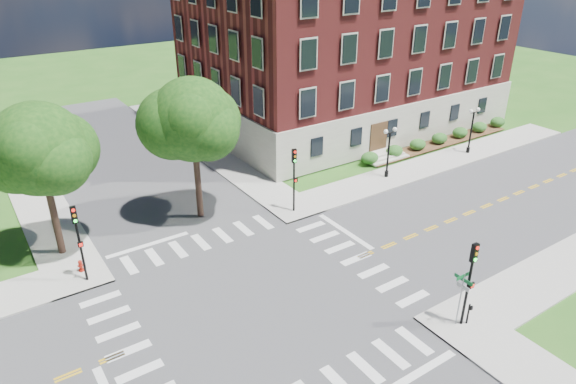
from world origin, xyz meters
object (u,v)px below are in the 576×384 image
fire_hydrant (81,266)px  traffic_signal_se (471,274)px  push_button_post (469,313)px  twin_lamp_east (472,128)px  traffic_signal_ne (294,172)px  traffic_signal_nw (78,234)px  street_sign_pole (462,289)px  twin_lamp_west (389,150)px

fire_hydrant → traffic_signal_se: bearing=-46.3°
push_button_post → fire_hydrant: 22.05m
twin_lamp_east → fire_hydrant: size_ratio=5.64×
traffic_signal_ne → traffic_signal_nw: size_ratio=1.00×
traffic_signal_se → street_sign_pole: traffic_signal_se is taller
street_sign_pole → fire_hydrant: bearing=133.5°
twin_lamp_east → traffic_signal_se: bearing=-142.0°
traffic_signal_nw → twin_lamp_east: 34.82m
push_button_post → traffic_signal_se: bearing=149.4°
traffic_signal_nw → twin_lamp_west: 24.70m
traffic_signal_nw → fire_hydrant: 2.94m
traffic_signal_se → twin_lamp_east: size_ratio=1.13×
traffic_signal_se → twin_lamp_east: bearing=38.0°
twin_lamp_west → traffic_signal_nw: bearing=-177.6°
traffic_signal_se → push_button_post: size_ratio=4.00×
twin_lamp_east → street_sign_pole: bearing=-142.6°
twin_lamp_east → fire_hydrant: twin_lamp_east is taller
traffic_signal_ne → traffic_signal_nw: 14.82m
traffic_signal_nw → twin_lamp_east: (34.81, 0.83, -0.66)m
twin_lamp_east → street_sign_pole: twin_lamp_east is taller
traffic_signal_nw → traffic_signal_ne: bearing=1.4°
push_button_post → fire_hydrant: size_ratio=1.60×
traffic_signal_ne → twin_lamp_east: bearing=1.4°
traffic_signal_ne → street_sign_pole: bearing=-90.2°
twin_lamp_west → push_button_post: 18.49m
fire_hydrant → twin_lamp_east: bearing=-0.5°
twin_lamp_west → push_button_post: bearing=-120.7°
traffic_signal_ne → twin_lamp_east: (19.99, 0.48, -0.66)m
traffic_signal_nw → twin_lamp_east: traffic_signal_nw is taller
traffic_signal_ne → push_button_post: bearing=-88.3°
traffic_signal_ne → traffic_signal_nw: (-14.82, -0.35, 0.00)m
push_button_post → twin_lamp_east: bearing=38.6°
street_sign_pole → fire_hydrant: 21.57m
traffic_signal_se → twin_lamp_east: (19.80, 15.46, -0.66)m
traffic_signal_ne → fire_hydrant: 15.13m
traffic_signal_se → traffic_signal_nw: 20.96m
traffic_signal_ne → fire_hydrant: traffic_signal_ne is taller
traffic_signal_ne → twin_lamp_west: 9.90m
traffic_signal_ne → push_button_post: traffic_signal_ne is taller
twin_lamp_east → push_button_post: (-19.55, -15.60, -1.73)m
traffic_signal_ne → push_button_post: 15.32m
traffic_signal_nw → street_sign_pole: bearing=-44.4°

